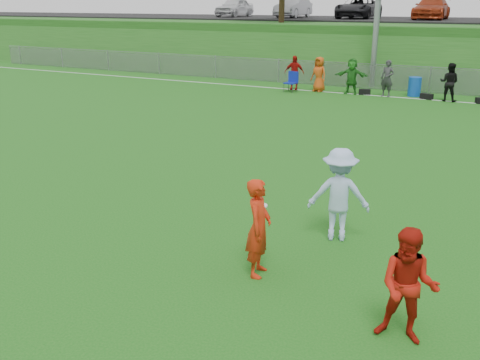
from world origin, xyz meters
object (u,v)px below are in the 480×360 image
Objects in this scene: player_red_left at (259,228)px; recycling_bin at (415,87)px; player_red_center at (408,287)px; player_blue at (339,195)px; frisbee at (260,206)px.

player_red_left is 19.14m from recycling_bin.
player_red_left is 2.59m from player_red_center.
recycling_bin is at bearing -8.61° from player_red_left.
player_blue is 7.05× the size of frisbee.
player_red_left reaches higher than frisbee.
player_red_left is 1.03× the size of player_red_center.
player_red_center is 2.85m from frisbee.
recycling_bin is (-3.32, 19.88, -0.34)m from player_red_center.
frisbee is (-0.13, 0.33, 0.24)m from player_red_left.
player_blue is 1.82m from frisbee.
player_red_left is 2.06m from player_blue.
recycling_bin is at bearing 97.30° from player_red_center.
player_red_center is at bearing -80.52° from recycling_bin.
player_red_center reaches higher than recycling_bin.
player_red_left is at bearing -67.91° from frisbee.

